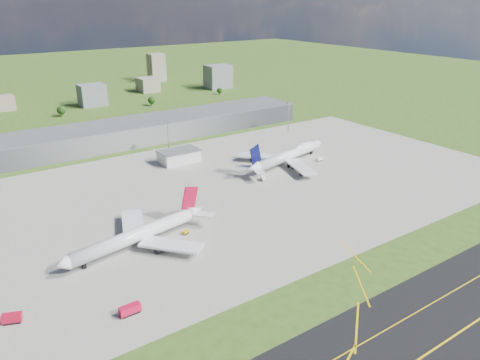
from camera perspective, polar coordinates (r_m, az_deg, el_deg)
ground at (r=363.40m, az=-12.50°, el=4.01°), size 1400.00×1400.00×0.00m
taxiway at (r=177.69m, az=24.11°, el=-17.32°), size 1400.00×60.00×0.06m
apron at (r=275.13m, az=-1.61°, el=-1.17°), size 360.00×190.00×0.08m
terminal at (r=374.76m, az=-13.49°, el=5.65°), size 300.00×42.00×15.00m
ops_building at (r=322.59m, az=-7.46°, el=2.87°), size 26.00×16.00×8.00m
mast_center at (r=331.48m, az=-8.78°, el=5.78°), size 3.50×2.00×25.90m
mast_east at (r=390.28m, az=5.97°, el=8.29°), size 3.50×2.00×25.90m
airliner_red_twin at (r=217.49m, az=-12.17°, el=-6.53°), size 76.02×58.56×20.95m
airliner_blue_quad at (r=318.30m, az=6.00°, el=3.04°), size 80.81×62.37×21.33m
fire_truck at (r=177.44m, az=-13.26°, el=-15.16°), size 7.81×3.19×3.45m
crash_tender at (r=186.91m, az=-26.03°, el=-14.93°), size 7.16×5.11×3.42m
tug_yellow at (r=226.30m, az=-6.65°, el=-6.34°), size 3.88×3.27×1.70m
van_white_near at (r=288.54m, az=2.85°, el=0.19°), size 4.01×5.68×2.64m
van_white_far at (r=327.50m, az=9.71°, el=2.51°), size 4.61×2.27×2.40m
bldg_cw at (r=527.07m, az=-26.89°, el=8.36°), size 20.00×18.00×14.00m
bldg_c at (r=514.19m, az=-17.58°, el=9.85°), size 26.00×20.00×22.00m
bldg_ce at (r=579.05m, az=-11.16°, el=11.34°), size 22.00×24.00×16.00m
bldg_e at (r=588.67m, az=-2.69°, el=12.47°), size 30.00×22.00×28.00m
bldg_tall_e at (r=647.81m, az=-10.15°, el=13.35°), size 20.00×18.00×36.00m
tree_c at (r=476.52m, az=-20.96°, el=7.94°), size 8.10×8.10×9.90m
tree_e at (r=500.16m, az=-10.74°, el=9.52°), size 7.65×7.65×9.35m
tree_far_e at (r=550.58m, az=-2.50°, el=10.84°), size 6.30×6.30×7.70m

